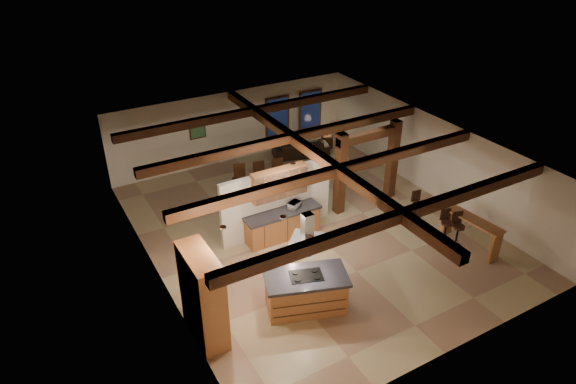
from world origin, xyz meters
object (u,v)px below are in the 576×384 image
kitchen_island (306,291)px  sofa (301,148)px  bar_counter (472,228)px  dining_table (263,190)px

kitchen_island → sofa: bearing=59.9°
sofa → bar_counter: size_ratio=1.17×
kitchen_island → sofa: kitchen_island is taller
sofa → kitchen_island: bearing=77.1°
bar_counter → sofa: bearing=98.1°
kitchen_island → dining_table: bearing=73.7°
sofa → bar_counter: bearing=115.3°
kitchen_island → dining_table: kitchen_island is taller
kitchen_island → bar_counter: kitchen_island is taller
kitchen_island → sofa: 9.21m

